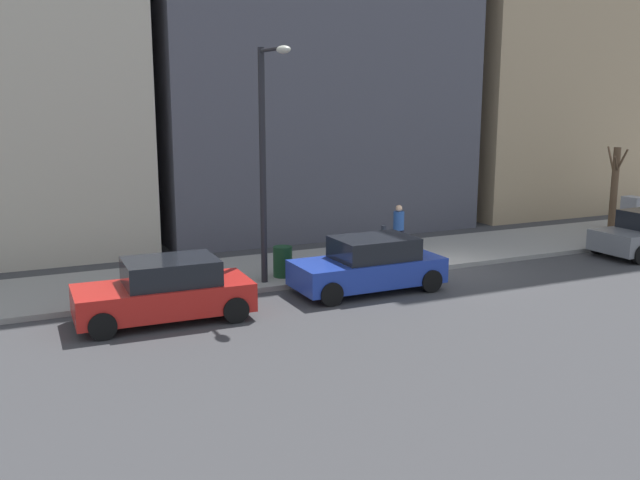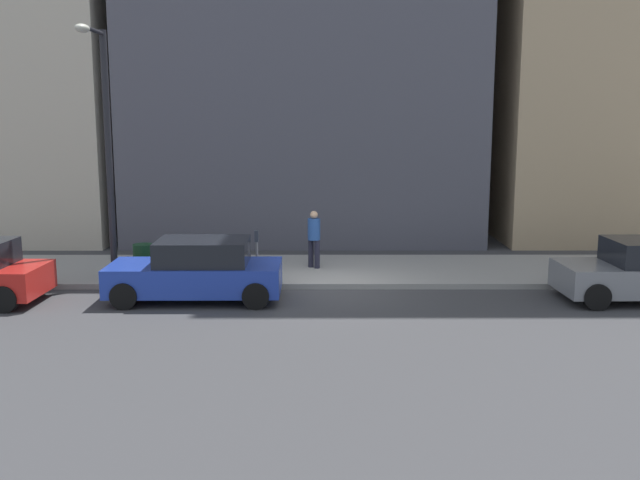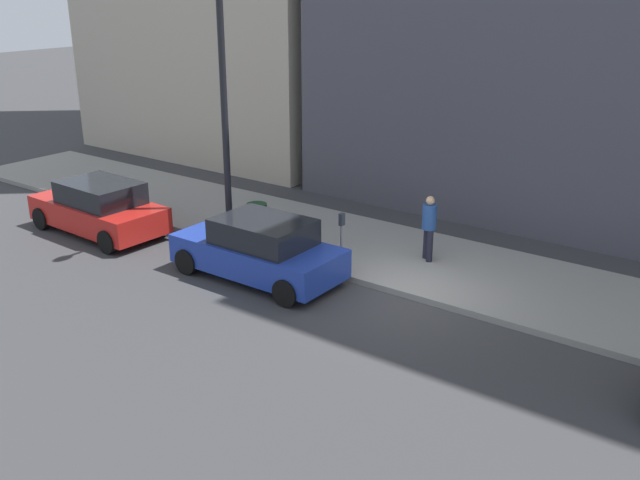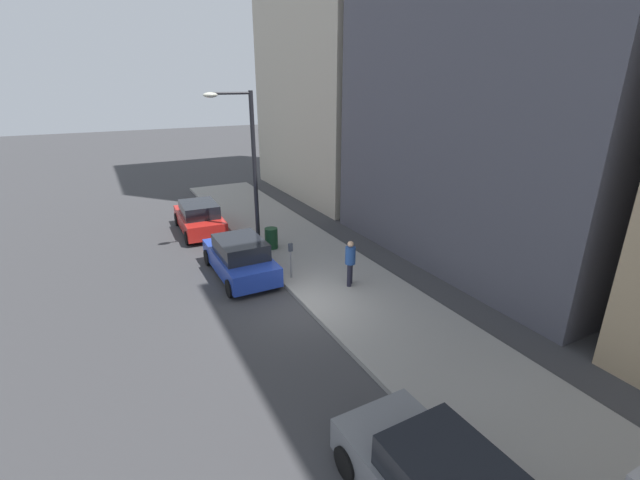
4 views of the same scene
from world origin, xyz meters
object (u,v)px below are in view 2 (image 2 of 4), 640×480
(streetlamp, at_px, (105,135))
(trash_bin, at_px, (144,260))
(pedestrian_near_meter, at_px, (314,236))
(parked_car_blue, at_px, (197,271))
(parking_meter, at_px, (257,250))

(streetlamp, xyz_separation_m, trash_bin, (0.62, -0.71, -3.42))
(trash_bin, height_order, pedestrian_near_meter, pedestrian_near_meter)
(parked_car_blue, bearing_deg, streetlamp, 61.48)
(parked_car_blue, height_order, streetlamp, streetlamp)
(parking_meter, bearing_deg, trash_bin, 81.83)
(parking_meter, relative_size, streetlamp, 0.21)
(streetlamp, distance_m, trash_bin, 3.54)
(parking_meter, xyz_separation_m, streetlamp, (-0.17, 3.84, 3.04))
(pedestrian_near_meter, bearing_deg, streetlamp, 59.93)
(parking_meter, bearing_deg, parked_car_blue, 138.61)
(parked_car_blue, bearing_deg, parking_meter, -41.68)
(parked_car_blue, distance_m, trash_bin, 2.67)
(streetlamp, relative_size, trash_bin, 7.22)
(trash_bin, bearing_deg, parking_meter, -98.17)
(streetlamp, bearing_deg, pedestrian_near_meter, -71.61)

